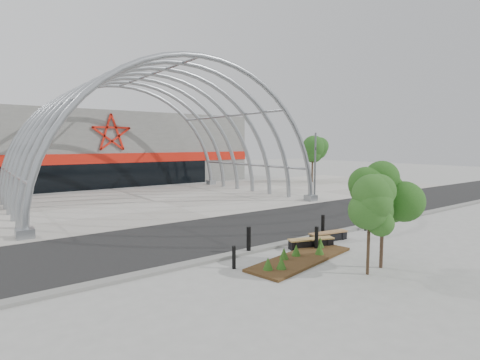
# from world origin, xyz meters

# --- Properties ---
(ground) EXTENTS (140.00, 140.00, 0.00)m
(ground) POSITION_xyz_m (0.00, 0.00, 0.00)
(ground) COLOR gray
(ground) RESTS_ON ground
(road) EXTENTS (140.00, 7.00, 0.02)m
(road) POSITION_xyz_m (0.00, 3.50, 0.01)
(road) COLOR black
(road) RESTS_ON ground
(forecourt) EXTENTS (60.00, 17.00, 0.04)m
(forecourt) POSITION_xyz_m (0.00, 15.50, 0.02)
(forecourt) COLOR #A19C92
(forecourt) RESTS_ON ground
(kerb) EXTENTS (60.00, 0.50, 0.12)m
(kerb) POSITION_xyz_m (0.00, -0.25, 0.06)
(kerb) COLOR slate
(kerb) RESTS_ON ground
(arena_building) EXTENTS (34.00, 15.24, 8.00)m
(arena_building) POSITION_xyz_m (0.00, 33.45, 3.99)
(arena_building) COLOR slate
(arena_building) RESTS_ON ground
(vault_canopy) EXTENTS (20.80, 15.80, 20.36)m
(vault_canopy) POSITION_xyz_m (0.00, 15.50, 0.02)
(vault_canopy) COLOR #90959A
(vault_canopy) RESTS_ON ground
(planting_bed) EXTENTS (5.42, 2.59, 0.55)m
(planting_bed) POSITION_xyz_m (-1.71, -2.28, 0.13)
(planting_bed) COLOR #332610
(planting_bed) RESTS_ON ground
(signal_pole) EXTENTS (0.30, 0.77, 5.47)m
(signal_pole) POSITION_xyz_m (10.79, 8.33, 2.86)
(signal_pole) COLOR slate
(signal_pole) RESTS_ON ground
(street_tree_0) EXTENTS (1.51, 1.51, 3.44)m
(street_tree_0) POSITION_xyz_m (-0.93, -4.83, 2.47)
(street_tree_0) COLOR black
(street_tree_0) RESTS_ON ground
(street_tree_1) EXTENTS (1.60, 1.60, 3.79)m
(street_tree_1) POSITION_xyz_m (0.09, -4.70, 2.72)
(street_tree_1) COLOR #302118
(street_tree_1) RESTS_ON ground
(bench_0) EXTENTS (2.12, 1.12, 0.44)m
(bench_0) POSITION_xyz_m (-0.04, -1.34, 0.21)
(bench_0) COLOR black
(bench_0) RESTS_ON ground
(bench_1) EXTENTS (2.08, 0.77, 0.43)m
(bench_1) POSITION_xyz_m (1.55, -0.97, 0.21)
(bench_1) COLOR black
(bench_1) RESTS_ON ground
(bollard_0) EXTENTS (0.14, 0.14, 0.86)m
(bollard_0) POSITION_xyz_m (-4.37, -1.54, 0.43)
(bollard_0) COLOR black
(bollard_0) RESTS_ON ground
(bollard_1) EXTENTS (0.18, 0.18, 1.13)m
(bollard_1) POSITION_xyz_m (-2.75, -0.33, 0.56)
(bollard_1) COLOR black
(bollard_1) RESTS_ON ground
(bollard_2) EXTENTS (0.17, 0.17, 1.04)m
(bollard_2) POSITION_xyz_m (-0.12, -1.72, 0.52)
(bollard_2) COLOR black
(bollard_2) RESTS_ON ground
(bollard_3) EXTENTS (0.17, 0.17, 1.09)m
(bollard_3) POSITION_xyz_m (1.96, -0.26, 0.55)
(bollard_3) COLOR black
(bollard_3) RESTS_ON ground
(bollard_4) EXTENTS (0.15, 0.15, 0.91)m
(bollard_4) POSITION_xyz_m (4.76, -0.76, 0.45)
(bollard_4) COLOR black
(bollard_4) RESTS_ON ground
(bg_tree_1) EXTENTS (2.70, 2.70, 5.91)m
(bg_tree_1) POSITION_xyz_m (21.00, 18.00, 4.25)
(bg_tree_1) COLOR black
(bg_tree_1) RESTS_ON ground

